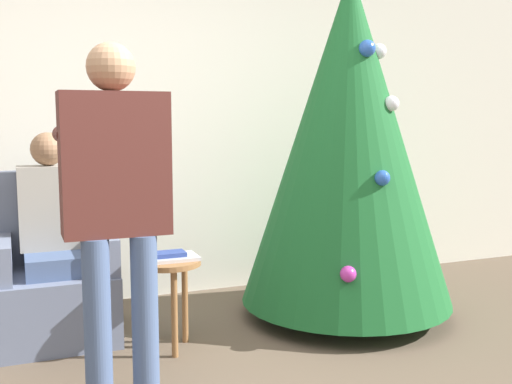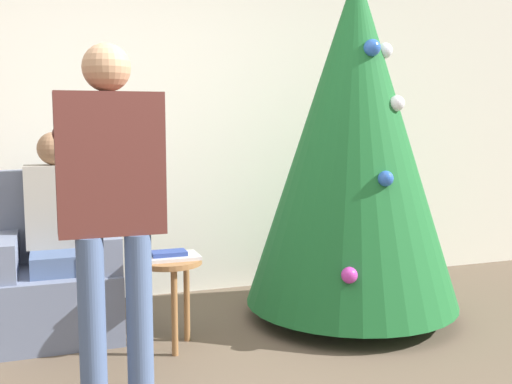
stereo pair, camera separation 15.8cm
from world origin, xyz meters
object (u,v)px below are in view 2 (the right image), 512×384
christmas_tree (354,139)px  side_stool (169,275)px  person_seated (57,226)px  person_standing (111,191)px  armchair (59,278)px

christmas_tree → side_stool: (-1.24, -0.15, -0.75)m
person_seated → person_standing: 1.09m
christmas_tree → person_seated: 1.92m
christmas_tree → person_seated: christmas_tree is taller
side_stool → christmas_tree: bearing=6.7°
side_stool → person_seated: bearing=142.8°
christmas_tree → armchair: 2.04m
christmas_tree → side_stool: christmas_tree is taller
armchair → side_stool: bearing=-39.0°
christmas_tree → armchair: size_ratio=2.28×
christmas_tree → side_stool: size_ratio=4.33×
person_seated → person_standing: person_standing is taller
armchair → christmas_tree: bearing=-10.2°
armchair → person_standing: size_ratio=0.60×
armchair → person_seated: person_seated is taller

